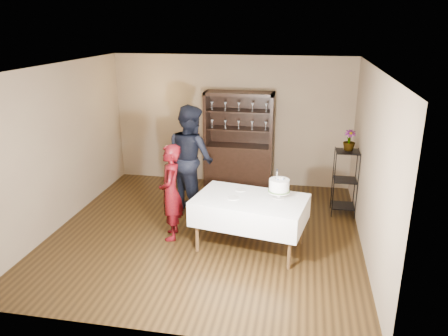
{
  "coord_description": "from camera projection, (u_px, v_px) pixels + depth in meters",
  "views": [
    {
      "loc": [
        1.48,
        -6.38,
        3.35
      ],
      "look_at": [
        0.29,
        0.1,
        1.12
      ],
      "focal_mm": 35.0,
      "sensor_mm": 36.0,
      "label": 1
    }
  ],
  "objects": [
    {
      "name": "potted_plant",
      "position": [
        349.0,
        140.0,
        7.59
      ],
      "size": [
        0.21,
        0.21,
        0.37
      ],
      "primitive_type": "imported",
      "rotation": [
        0.0,
        0.0,
        0.05
      ],
      "color": "#466B32",
      "rests_on": "plant_etagere"
    },
    {
      "name": "floor",
      "position": [
        206.0,
        232.0,
        7.27
      ],
      "size": [
        5.0,
        5.0,
        0.0
      ],
      "primitive_type": "plane",
      "color": "black",
      "rests_on": "ground"
    },
    {
      "name": "wall_left",
      "position": [
        59.0,
        147.0,
        7.27
      ],
      "size": [
        0.02,
        5.0,
        2.7
      ],
      "primitive_type": "cube",
      "color": "brown",
      "rests_on": "floor"
    },
    {
      "name": "cake",
      "position": [
        279.0,
        186.0,
        6.5
      ],
      "size": [
        0.37,
        0.37,
        0.46
      ],
      "rotation": [
        0.0,
        0.0,
        -0.31
      ],
      "color": "beige",
      "rests_on": "cake_table"
    },
    {
      "name": "wall_right",
      "position": [
        371.0,
        164.0,
        6.41
      ],
      "size": [
        0.02,
        5.0,
        2.7
      ],
      "primitive_type": "cube",
      "color": "brown",
      "rests_on": "floor"
    },
    {
      "name": "plate_far",
      "position": [
        241.0,
        190.0,
        6.84
      ],
      "size": [
        0.21,
        0.21,
        0.01
      ],
      "primitive_type": "cylinder",
      "rotation": [
        0.0,
        0.0,
        0.38
      ],
      "color": "beige",
      "rests_on": "cake_table"
    },
    {
      "name": "woman",
      "position": [
        171.0,
        192.0,
        6.88
      ],
      "size": [
        0.49,
        0.64,
        1.56
      ],
      "primitive_type": "imported",
      "rotation": [
        0.0,
        0.0,
        -1.35
      ],
      "color": "#350410",
      "rests_on": "floor"
    },
    {
      "name": "man",
      "position": [
        191.0,
        158.0,
        7.91
      ],
      "size": [
        1.21,
        1.18,
        1.96
      ],
      "primitive_type": "imported",
      "rotation": [
        0.0,
        0.0,
        2.43
      ],
      "color": "black",
      "rests_on": "floor"
    },
    {
      "name": "cake_table",
      "position": [
        250.0,
        210.0,
        6.6
      ],
      "size": [
        1.8,
        1.29,
        0.82
      ],
      "rotation": [
        0.0,
        0.0,
        -0.18
      ],
      "color": "white",
      "rests_on": "floor"
    },
    {
      "name": "plant_etagere",
      "position": [
        345.0,
        180.0,
        7.78
      ],
      "size": [
        0.42,
        0.42,
        1.2
      ],
      "color": "black",
      "rests_on": "floor"
    },
    {
      "name": "plate_near",
      "position": [
        233.0,
        198.0,
        6.53
      ],
      "size": [
        0.24,
        0.24,
        0.01
      ],
      "primitive_type": "cylinder",
      "rotation": [
        0.0,
        0.0,
        -0.34
      ],
      "color": "beige",
      "rests_on": "cake_table"
    },
    {
      "name": "back_wall",
      "position": [
        231.0,
        121.0,
        9.17
      ],
      "size": [
        5.0,
        0.02,
        2.7
      ],
      "primitive_type": "cube",
      "color": "brown",
      "rests_on": "floor"
    },
    {
      "name": "ceiling",
      "position": [
        204.0,
        67.0,
        6.4
      ],
      "size": [
        5.0,
        5.0,
        0.0
      ],
      "primitive_type": "plane",
      "rotation": [
        3.14,
        0.0,
        0.0
      ],
      "color": "white",
      "rests_on": "back_wall"
    },
    {
      "name": "china_hutch",
      "position": [
        239.0,
        156.0,
        9.12
      ],
      "size": [
        1.4,
        0.48,
        2.0
      ],
      "color": "black",
      "rests_on": "floor"
    }
  ]
}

